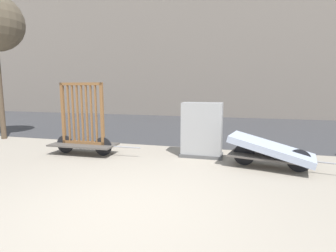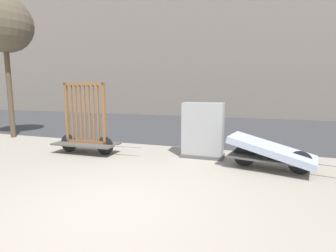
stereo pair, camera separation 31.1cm
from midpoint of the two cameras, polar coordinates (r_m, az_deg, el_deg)
name	(u,v)px [view 2 (the right image)]	position (r m, az deg, el deg)	size (l,w,h in m)	color
ground_plane	(112,207)	(3.95, -9.89, -16.99)	(60.00, 60.00, 0.00)	gray
road_strip	(209,127)	(11.51, 9.60, -0.24)	(56.00, 8.22, 0.01)	#38383A
building_facade	(227,40)	(17.71, 13.20, 17.72)	(48.00, 4.00, 9.32)	slate
bike_cart_with_bedframe	(86,131)	(7.00, -16.21, -1.12)	(2.37, 0.75, 1.81)	#4C4742
bike_cart_with_mattress	(271,152)	(5.84, 23.01, -5.15)	(2.41, 1.13, 0.69)	#4C4742
utility_cabinet	(203,132)	(6.43, 8.98, -1.27)	(1.03, 0.52, 1.33)	#4C4C4C
street_tree	(4,25)	(10.50, -31.36, 18.20)	(1.79, 1.79, 4.63)	#4C3D2D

